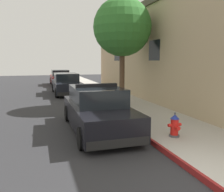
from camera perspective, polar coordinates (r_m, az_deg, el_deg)
name	(u,v)px	position (r m, az deg, el deg)	size (l,w,h in m)	color
ground_plane	(13,110)	(13.85, -22.39, -3.06)	(30.01, 60.00, 0.20)	#2B2B2D
sidewalk_pavement	(120,101)	(14.51, 1.85, -1.22)	(2.85, 60.00, 0.15)	#ADA89E
curb_painted_edge	(96,102)	(14.11, -3.78, -1.51)	(0.08, 60.00, 0.15)	maroon
storefront_building	(202,53)	(15.08, 20.58, 9.61)	(6.40, 23.32, 5.90)	tan
police_cruiser	(97,110)	(8.63, -3.52, -3.31)	(1.94, 4.84, 1.68)	black
parked_car_silver_ahead	(66,84)	(18.52, -10.74, 2.78)	(1.94, 4.84, 1.56)	black
parked_car_dark_far	(60,78)	(25.50, -12.16, 4.22)	(1.94, 4.84, 1.56)	maroon
fire_hydrant	(175,126)	(7.73, 14.61, -6.79)	(0.44, 0.40, 0.76)	#4C4C51
street_tree	(122,27)	(13.23, 2.45, 15.90)	(3.08, 3.08, 5.64)	brown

